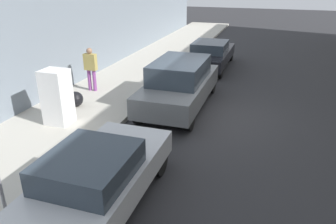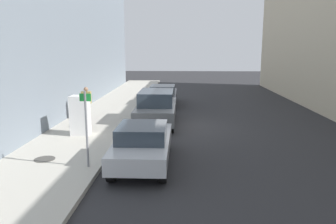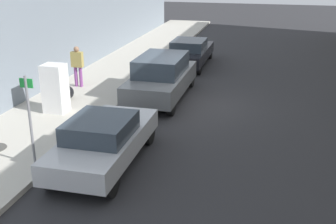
# 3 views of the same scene
# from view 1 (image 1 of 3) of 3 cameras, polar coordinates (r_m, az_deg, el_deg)

# --- Properties ---
(ground_plane) EXTENTS (80.00, 80.00, 0.00)m
(ground_plane) POSITION_cam_1_polar(r_m,az_deg,el_deg) (11.43, 7.47, -0.63)
(ground_plane) COLOR #28282B
(sidewalk_slab) EXTENTS (3.61, 44.00, 0.15)m
(sidewalk_slab) POSITION_cam_1_polar(r_m,az_deg,el_deg) (12.84, -12.05, 2.09)
(sidewalk_slab) COLOR #B2ADA0
(sidewalk_slab) RESTS_ON ground
(discarded_refrigerator) EXTENTS (0.76, 0.69, 1.73)m
(discarded_refrigerator) POSITION_cam_1_polar(r_m,az_deg,el_deg) (10.69, -18.77, 2.48)
(discarded_refrigerator) COLOR white
(discarded_refrigerator) RESTS_ON sidewalk_slab
(trash_bag) EXTENTS (0.54, 0.54, 0.54)m
(trash_bag) POSITION_cam_1_polar(r_m,az_deg,el_deg) (12.10, -15.80, 2.18)
(trash_bag) COLOR black
(trash_bag) RESTS_ON sidewalk_slab
(pedestrian_standing_near) EXTENTS (0.50, 0.23, 1.74)m
(pedestrian_standing_near) POSITION_cam_1_polar(r_m,az_deg,el_deg) (13.43, -13.32, 7.79)
(pedestrian_standing_near) COLOR #7A3D7F
(pedestrian_standing_near) RESTS_ON sidewalk_slab
(parked_sedan_silver) EXTENTS (1.80, 4.37, 1.41)m
(parked_sedan_silver) POSITION_cam_1_polar(r_m,az_deg,el_deg) (6.83, -12.48, -11.40)
(parked_sedan_silver) COLOR silver
(parked_sedan_silver) RESTS_ON ground
(parked_suv_gray) EXTENTS (1.95, 4.85, 1.74)m
(parked_suv_gray) POSITION_cam_1_polar(r_m,az_deg,el_deg) (11.83, 2.04, 5.01)
(parked_suv_gray) COLOR slate
(parked_suv_gray) RESTS_ON ground
(parked_sedan_dark) EXTENTS (1.86, 4.73, 1.38)m
(parked_sedan_dark) POSITION_cam_1_polar(r_m,az_deg,el_deg) (17.29, 7.40, 9.98)
(parked_sedan_dark) COLOR black
(parked_sedan_dark) RESTS_ON ground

